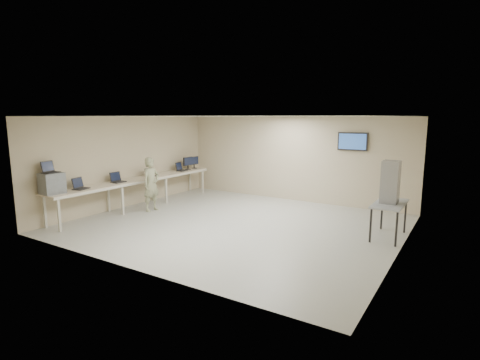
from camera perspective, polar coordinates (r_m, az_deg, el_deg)
The scene contains 13 objects.
room at distance 9.63m, azimuth -0.29°, elevation 1.39°, with size 8.01×7.01×2.81m.
workbench at distance 11.99m, azimuth -15.22°, elevation -0.14°, with size 0.76×6.00×0.90m.
equipment_box at distance 10.36m, azimuth -26.73°, elevation -0.46°, with size 0.44×0.50×0.52m, color slate.
laptop_on_box at distance 10.36m, azimuth -27.04°, elevation 1.39°, with size 0.36×0.41×0.29m.
laptop_0 at distance 10.76m, azimuth -23.25°, elevation -0.86°, with size 0.40×0.44×0.30m.
laptop_1 at distance 11.50m, azimuth -18.21°, elevation 0.06°, with size 0.32×0.38×0.30m.
laptop_2 at distance 12.36m, azimuth -13.51°, elevation 0.87°, with size 0.28×0.34×0.26m.
laptop_3 at distance 13.40m, azimuth -9.04°, elevation 1.72°, with size 0.37×0.42×0.30m.
monitor_near at distance 13.67m, azimuth -7.95°, elevation 2.73°, with size 0.20×0.46×0.45m.
monitor_far at distance 13.94m, azimuth -7.01°, elevation 2.85°, with size 0.20×0.44×0.44m.
soldier at distance 11.43m, azimuth -13.36°, elevation -0.65°, with size 0.59×0.38×1.61m, color #767B5C.
side_table at distance 9.33m, azimuth 21.84°, elevation -3.69°, with size 0.64×1.38×0.83m.
storage_bins at distance 9.23m, azimuth 21.94°, elevation -0.27°, with size 0.37×0.41×0.98m.
Camera 1 is at (5.13, -8.00, 2.78)m, focal length 28.00 mm.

